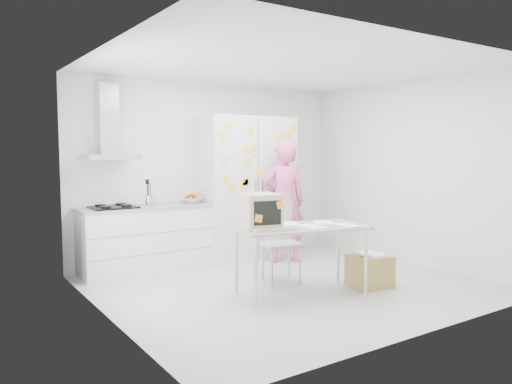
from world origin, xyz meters
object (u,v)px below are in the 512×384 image
person (284,202)px  cardboard_box (370,271)px  desk (275,219)px  chair (279,237)px

person → cardboard_box: size_ratio=3.33×
person → desk: size_ratio=1.11×
person → desk: (-1.15, -1.37, -0.00)m
person → desk: bearing=70.9°
person → cardboard_box: bearing=112.8°
cardboard_box → desk: bearing=164.7°
desk → chair: bearing=62.7°
cardboard_box → chair: bearing=131.5°
chair → cardboard_box: size_ratio=1.85×
cardboard_box → person: bearing=92.0°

